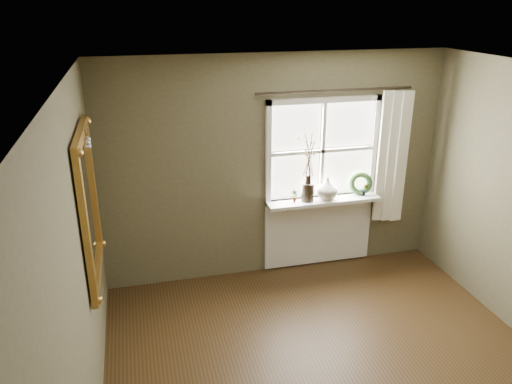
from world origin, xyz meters
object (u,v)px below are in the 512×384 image
at_px(gilt_mirror, 89,205).
at_px(wreath, 361,186).
at_px(dark_jug, 308,192).
at_px(cream_vase, 327,188).

bearing_deg(gilt_mirror, wreath, 19.69).
height_order(dark_jug, gilt_mirror, gilt_mirror).
xyz_separation_m(dark_jug, cream_vase, (0.24, 0.00, 0.02)).
height_order(dark_jug, wreath, wreath).
bearing_deg(wreath, cream_vase, -158.78).
bearing_deg(cream_vase, dark_jug, 180.00).
relative_size(wreath, gilt_mirror, 0.22).
bearing_deg(gilt_mirror, cream_vase, 22.02).
distance_m(dark_jug, cream_vase, 0.24).
bearing_deg(cream_vase, wreath, 5.14).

